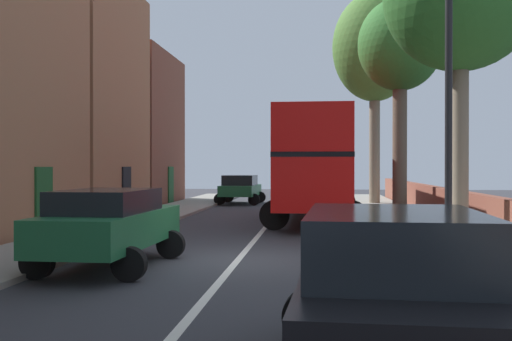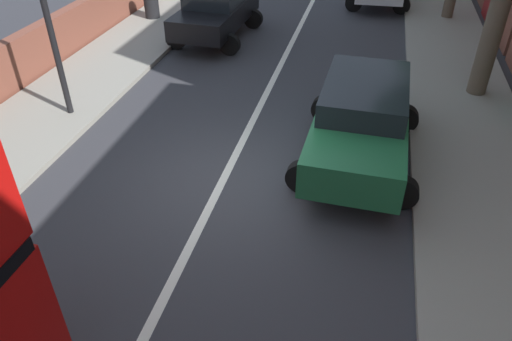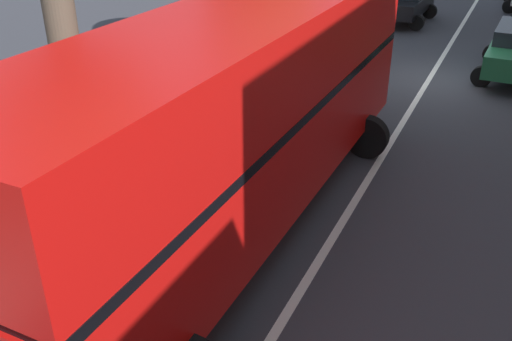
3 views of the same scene
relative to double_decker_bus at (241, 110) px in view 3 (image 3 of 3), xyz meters
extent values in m
plane|color=#333338|center=(-1.70, -10.33, -2.36)|extent=(84.00, 84.00, 0.00)
cube|color=silver|center=(-1.70, -10.33, -2.35)|extent=(0.16, 54.00, 0.01)
cube|color=gray|center=(3.20, -10.33, -2.30)|extent=(2.60, 60.00, 0.12)
cube|color=brown|center=(4.75, -10.33, -1.70)|extent=(0.36, 54.00, 1.32)
cube|color=red|center=(0.00, -0.01, -0.81)|extent=(2.63, 11.52, 1.70)
cube|color=black|center=(0.00, -0.01, 0.12)|extent=(2.65, 11.41, 0.16)
cube|color=red|center=(0.00, -0.01, 0.95)|extent=(2.63, 11.52, 1.50)
cylinder|color=black|center=(1.32, 3.89, -1.86)|extent=(1.00, 0.31, 1.00)
cylinder|color=black|center=(-1.32, -3.90, -1.86)|extent=(1.00, 0.31, 1.00)
cylinder|color=black|center=(1.24, -3.93, -1.86)|extent=(1.00, 0.31, 1.00)
cylinder|color=black|center=(-3.26, -10.31, -2.04)|extent=(0.65, 0.24, 0.64)
cylinder|color=black|center=(-3.35, -13.13, -2.04)|extent=(0.65, 0.24, 0.64)
cylinder|color=black|center=(-3.38, -21.94, -2.04)|extent=(0.65, 0.25, 0.64)
cube|color=black|center=(0.80, -17.94, -1.56)|extent=(1.91, 4.20, 0.63)
cylinder|color=black|center=(-0.02, -16.62, -2.04)|extent=(0.65, 0.25, 0.64)
cylinder|color=black|center=(1.74, -16.70, -2.04)|extent=(0.65, 0.25, 0.64)
cylinder|color=black|center=(-0.14, -19.17, -2.04)|extent=(0.65, 0.25, 0.64)
cylinder|color=black|center=(1.62, -19.26, -2.04)|extent=(0.65, 0.25, 0.64)
cylinder|color=brown|center=(3.34, 0.45, 0.76)|extent=(0.56, 0.56, 5.99)
camera|label=1|loc=(0.07, -23.89, -0.24)|focal=42.42mm
camera|label=2|loc=(-4.13, -2.96, 3.27)|focal=33.92mm
camera|label=3|loc=(-4.08, 8.12, 3.62)|focal=39.65mm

